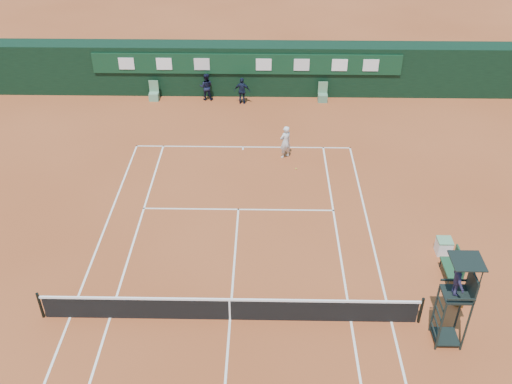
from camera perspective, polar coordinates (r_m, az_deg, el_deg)
ground at (r=19.93m, az=-2.61°, el=-12.61°), size 90.00×90.00×0.00m
court_lines at (r=19.93m, az=-2.61°, el=-12.59°), size 11.05×23.85×0.01m
tennis_net at (r=19.56m, az=-2.65°, el=-11.58°), size 12.90×0.10×1.10m
back_wall at (r=34.90m, az=-0.90°, el=12.25°), size 40.00×1.65×3.00m
linesman_chair_left at (r=34.83m, az=-10.16°, el=9.54°), size 0.55×0.50×1.15m
linesman_chair_right at (r=34.36m, az=6.68°, el=9.50°), size 0.55×0.50×1.15m
umpire_chair at (r=18.59m, az=19.63°, el=-8.71°), size 0.96×0.95×3.42m
player_bench at (r=22.24m, az=19.28°, el=-6.89°), size 0.55×1.20×1.10m
tennis_bag at (r=21.68m, az=19.68°, el=-9.90°), size 0.55×0.80×0.27m
cooler at (r=23.42m, az=18.26°, el=-5.17°), size 0.57×0.57×0.65m
tennis_ball at (r=27.54m, az=4.02°, el=2.35°), size 0.07×0.07×0.07m
player at (r=28.11m, az=2.95°, el=5.02°), size 0.74×0.69×1.70m
ball_kid_left at (r=34.27m, az=-5.01°, el=10.44°), size 0.81×0.64×1.62m
ball_kid_right at (r=33.63m, az=-1.38°, el=10.07°), size 0.99×0.54×1.60m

